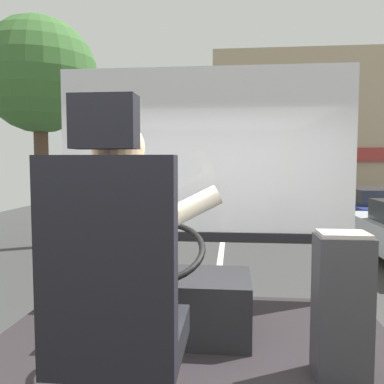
# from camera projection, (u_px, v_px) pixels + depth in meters

# --- Properties ---
(ground) EXTENTS (18.00, 44.00, 0.06)m
(ground) POSITION_uv_depth(u_px,v_px,m) (223.00, 238.00, 10.72)
(ground) COLOR #343434
(driver_seat) EXTENTS (0.48, 0.48, 1.37)m
(driver_seat) POSITION_uv_depth(u_px,v_px,m) (116.00, 310.00, 1.50)
(driver_seat) COLOR black
(driver_seat) RESTS_ON bus_floor
(bus_driver) EXTENTS (0.78, 0.55, 0.79)m
(bus_driver) POSITION_uv_depth(u_px,v_px,m) (123.00, 250.00, 1.59)
(bus_driver) COLOR #282833
(bus_driver) RESTS_ON driver_seat
(steering_console) EXTENTS (1.10, 0.98, 0.80)m
(steering_console) POSITION_uv_depth(u_px,v_px,m) (167.00, 302.00, 2.69)
(steering_console) COLOR black
(steering_console) RESTS_ON bus_floor
(fare_box) EXTENTS (0.28, 0.23, 0.78)m
(fare_box) POSITION_uv_depth(u_px,v_px,m) (342.00, 306.00, 2.15)
(fare_box) COLOR #333338
(fare_box) RESTS_ON bus_floor
(windshield_panel) EXTENTS (2.50, 0.08, 1.48)m
(windshield_panel) POSITION_uv_depth(u_px,v_px,m) (204.00, 174.00, 3.45)
(windshield_panel) COLOR silver
(street_tree) EXTENTS (2.62, 2.62, 5.29)m
(street_tree) POSITION_uv_depth(u_px,v_px,m) (39.00, 77.00, 9.24)
(street_tree) COLOR #4C3828
(street_tree) RESTS_ON ground
(shop_building) EXTENTS (11.93, 5.32, 7.06)m
(shop_building) POSITION_uv_depth(u_px,v_px,m) (333.00, 131.00, 20.42)
(shop_building) COLOR tan
(shop_building) RESTS_ON ground
(parked_car_blue) EXTENTS (1.90, 4.42, 1.23)m
(parked_car_blue) POSITION_uv_depth(u_px,v_px,m) (372.00, 207.00, 12.21)
(parked_car_blue) COLOR navy
(parked_car_blue) RESTS_ON ground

